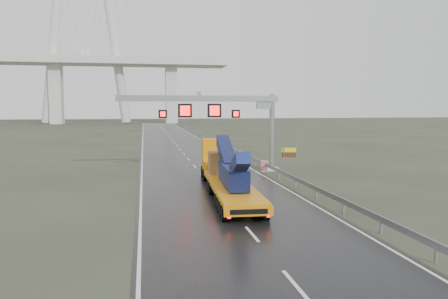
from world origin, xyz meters
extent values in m
plane|color=#313424|center=(0.00, 0.00, 0.00)|extent=(400.00, 400.00, 0.00)
cube|color=black|center=(0.00, 40.00, 0.01)|extent=(11.00, 200.00, 0.02)
cube|color=silver|center=(6.90, 18.00, 0.15)|extent=(1.20, 1.20, 0.30)
cylinder|color=gray|center=(6.90, 18.00, 3.60)|extent=(0.48, 0.48, 7.20)
cube|color=gray|center=(0.00, 18.00, 6.80)|extent=(14.80, 0.55, 0.55)
cube|color=gray|center=(6.10, 18.00, 6.30)|extent=(1.40, 0.35, 0.90)
cube|color=gray|center=(0.00, 18.00, 7.25)|extent=(0.35, 0.35, 0.35)
cube|color=black|center=(-1.30, 17.95, 5.70)|extent=(1.25, 0.25, 1.25)
cube|color=#FF0C0C|center=(-1.30, 17.81, 5.70)|extent=(0.90, 0.02, 0.90)
cube|color=black|center=(1.40, 17.95, 5.70)|extent=(1.25, 0.25, 1.25)
cube|color=#FF0C0C|center=(1.40, 17.81, 5.70)|extent=(0.90, 0.02, 0.90)
cube|color=black|center=(-3.30, 17.95, 5.40)|extent=(0.75, 0.25, 0.75)
cube|color=#FF0C0C|center=(-3.30, 17.81, 5.40)|extent=(0.54, 0.02, 0.54)
cube|color=black|center=(3.40, 17.95, 5.40)|extent=(0.75, 0.25, 0.75)
cube|color=#FF0C0C|center=(3.40, 17.81, 5.40)|extent=(0.54, 0.02, 0.54)
cube|color=silver|center=(-35.00, 140.00, 10.50)|extent=(4.00, 6.00, 21.00)
cube|color=silver|center=(5.00, 140.00, 10.50)|extent=(4.00, 6.00, 21.00)
cube|color=orange|center=(0.53, 5.80, 0.93)|extent=(3.14, 12.54, 0.31)
cube|color=orange|center=(0.19, -0.54, 0.75)|extent=(2.57, 0.24, 0.49)
cube|color=black|center=(0.19, -0.60, 0.75)|extent=(1.95, 0.12, 0.27)
cube|color=#FF0505|center=(-0.83, -0.54, 0.49)|extent=(0.20, 0.05, 0.11)
cube|color=#FF0505|center=(1.21, -0.65, 0.49)|extent=(0.20, 0.05, 0.11)
cube|color=orange|center=(0.87, 12.36, 1.29)|extent=(2.36, 1.18, 0.44)
cube|color=orange|center=(0.95, 13.77, 1.06)|extent=(2.44, 2.78, 1.06)
cube|color=orange|center=(1.03, 15.37, 2.13)|extent=(2.31, 1.89, 2.31)
cube|color=black|center=(1.08, 16.27, 2.40)|extent=(2.04, 0.15, 1.06)
cube|color=#0F1548|center=(0.48, 4.91, 1.77)|extent=(1.52, 5.38, 1.24)
cube|color=#0F1548|center=(0.64, 8.01, 2.84)|extent=(1.14, 4.93, 2.27)
cube|color=#0F1548|center=(0.36, 2.70, 2.57)|extent=(0.98, 3.55, 2.14)
cylinder|color=gray|center=(1.01, 4.89, 2.57)|extent=(0.28, 0.28, 1.42)
cube|color=olive|center=(0.77, 10.41, 1.89)|extent=(2.05, 2.05, 1.60)
cylinder|color=black|center=(0.32, 1.81, 0.44)|extent=(2.62, 1.02, 0.89)
cylinder|color=black|center=(0.64, 8.01, 0.44)|extent=(2.62, 1.02, 0.89)
cylinder|color=black|center=(1.02, 15.19, 0.49)|extent=(2.44, 1.10, 0.98)
cylinder|color=gray|center=(7.80, 17.00, 1.14)|extent=(0.08, 0.08, 2.28)
cylinder|color=gray|center=(8.75, 17.00, 1.14)|extent=(0.08, 0.08, 2.28)
cube|color=#FFFC0D|center=(8.28, 17.00, 2.04)|extent=(1.30, 0.38, 0.38)
cube|color=#512817|center=(8.28, 17.00, 1.57)|extent=(1.30, 0.38, 0.43)
cube|color=red|center=(6.00, 17.19, 0.54)|extent=(0.71, 0.54, 1.07)
camera|label=1|loc=(-4.96, -21.68, 6.07)|focal=35.00mm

